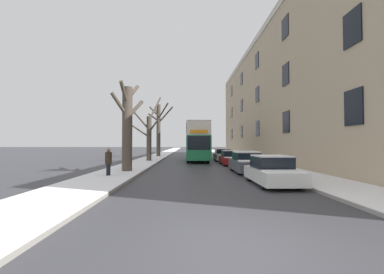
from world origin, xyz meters
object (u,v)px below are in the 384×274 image
Objects in this scene: bare_tree_left_1 at (148,134)px; parked_car_3 at (222,155)px; bare_tree_left_2 at (159,128)px; parked_car_2 at (231,158)px; parked_car_0 at (272,171)px; double_decker_bus at (197,140)px; pedestrian_left_sidewalk at (108,162)px; bare_tree_left_0 at (127,125)px; parked_car_1 at (247,163)px.

bare_tree_left_1 reaches higher than parked_car_3.
bare_tree_left_2 is at bearing 89.86° from bare_tree_left_1.
parked_car_2 is (8.35, -14.29, -3.75)m from bare_tree_left_2.
bare_tree_left_2 is 1.93× the size of parked_car_0.
bare_tree_left_1 is at bearing -159.32° from double_decker_bus.
pedestrian_left_sidewalk is at bearing -110.39° from double_decker_bus.
bare_tree_left_0 is 3.63× the size of pedestrian_left_sidewalk.
bare_tree_left_0 is at bearing -123.92° from parked_car_3.
pedestrian_left_sidewalk is at bearing -90.80° from bare_tree_left_2.
parked_car_1 is at bearing -90.00° from parked_car_3.
parked_car_2 is at bearing -40.48° from pedestrian_left_sidewalk.
parked_car_0 is at bearing -90.00° from parked_car_3.
bare_tree_left_1 reaches higher than pedestrian_left_sidewalk.
parked_car_3 is at bearing 90.00° from parked_car_2.
parked_car_2 is 12.56m from pedestrian_left_sidewalk.
bare_tree_left_2 reaches higher than double_decker_bus.
parked_car_3 is at bearing 56.08° from bare_tree_left_0.
double_decker_bus reaches higher than parked_car_1.
parked_car_1 is (8.38, -10.64, -2.34)m from bare_tree_left_1.
parked_car_0 is at bearing -72.16° from bare_tree_left_2.
parked_car_3 is (8.38, 1.38, -2.37)m from bare_tree_left_1.
parked_car_1 is 9.09m from pedestrian_left_sidewalk.
bare_tree_left_1 reaches higher than parked_car_2.
parked_car_1 is at bearing -90.00° from parked_car_2.
bare_tree_left_0 is 10.81m from bare_tree_left_1.
parked_car_2 is at bearing -90.00° from parked_car_3.
bare_tree_left_1 is at bearing 90.99° from bare_tree_left_0.
parked_car_0 is 2.38× the size of pedestrian_left_sidewalk.
bare_tree_left_2 is at bearing 124.03° from double_decker_bus.
bare_tree_left_0 is 1.51× the size of parked_car_3.
bare_tree_left_2 reaches higher than parked_car_1.
bare_tree_left_2 is at bearing 120.31° from parked_car_2.
parked_car_0 is at bearing -80.64° from double_decker_bus.
bare_tree_left_0 reaches higher than parked_car_3.
pedestrian_left_sidewalk is at bearing -133.72° from parked_car_2.
double_decker_bus is at bearing 99.36° from parked_car_0.
bare_tree_left_0 is 0.84× the size of bare_tree_left_1.
parked_car_0 is 5.29m from parked_car_1.
parked_car_0 is (2.96, -17.97, -1.80)m from double_decker_bus.
bare_tree_left_1 is 1.81× the size of parked_car_0.
parked_car_0 is at bearing -90.00° from parked_car_2.
parked_car_0 is 0.99× the size of parked_car_3.
parked_car_3 is (-0.00, 17.31, 0.00)m from parked_car_0.
double_decker_bus is 16.48m from pedestrian_left_sidewalk.
parked_car_0 is (8.35, -25.96, -3.74)m from bare_tree_left_2.
parked_car_1 is (2.96, -12.68, -1.77)m from double_decker_bus.
parked_car_0 is 0.96× the size of parked_car_2.
parked_car_0 is at bearing -103.36° from pedestrian_left_sidewalk.
bare_tree_left_1 is 0.94× the size of bare_tree_left_2.
bare_tree_left_0 is 1.53× the size of parked_car_0.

